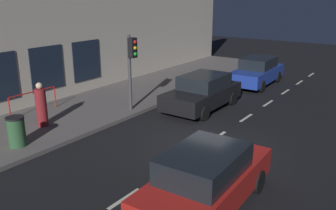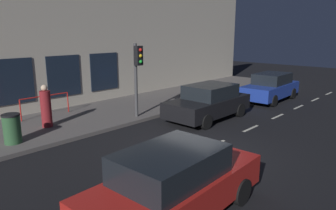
% 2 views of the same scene
% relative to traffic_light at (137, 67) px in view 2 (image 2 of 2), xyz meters
% --- Properties ---
extents(ground_plane, '(60.00, 60.00, 0.00)m').
position_rel_traffic_light_xyz_m(ground_plane, '(-4.40, 1.29, -2.39)').
color(ground_plane, black).
extents(sidewalk, '(4.50, 32.00, 0.15)m').
position_rel_traffic_light_xyz_m(sidewalk, '(1.85, 1.29, -2.32)').
color(sidewalk, '#5B5654').
rests_on(sidewalk, ground).
extents(building_facade, '(0.65, 32.00, 6.77)m').
position_rel_traffic_light_xyz_m(building_facade, '(4.40, 1.29, 0.99)').
color(building_facade, beige).
rests_on(building_facade, ground).
extents(lane_centre_line, '(0.12, 27.20, 0.01)m').
position_rel_traffic_light_xyz_m(lane_centre_line, '(-4.40, 0.29, -2.39)').
color(lane_centre_line, beige).
rests_on(lane_centre_line, ground).
extents(traffic_light, '(0.49, 0.32, 3.28)m').
position_rel_traffic_light_xyz_m(traffic_light, '(0.00, 0.00, 0.00)').
color(traffic_light, '#424244').
rests_on(traffic_light, sidewalk).
extents(parked_car_0, '(2.00, 4.34, 1.58)m').
position_rel_traffic_light_xyz_m(parked_car_0, '(-2.20, -2.34, -1.60)').
color(parked_car_0, black).
rests_on(parked_car_0, ground).
extents(parked_car_1, '(1.97, 4.45, 1.58)m').
position_rel_traffic_light_xyz_m(parked_car_1, '(-6.32, 4.62, -1.60)').
color(parked_car_1, red).
rests_on(parked_car_1, ground).
extents(parked_car_2, '(1.94, 4.45, 1.58)m').
position_rel_traffic_light_xyz_m(parked_car_2, '(-2.50, -8.06, -1.60)').
color(parked_car_2, '#1E389E').
rests_on(parked_car_2, ground).
extents(pedestrian_0, '(0.55, 0.55, 1.73)m').
position_rel_traffic_light_xyz_m(pedestrian_0, '(1.58, 3.54, -1.45)').
color(pedestrian_0, maroon).
rests_on(pedestrian_0, sidewalk).
extents(trash_bin, '(0.61, 0.61, 1.03)m').
position_rel_traffic_light_xyz_m(trash_bin, '(0.61, 5.27, -1.72)').
color(trash_bin, '#2D5633').
rests_on(trash_bin, sidewalk).
extents(red_railing, '(0.05, 2.29, 0.97)m').
position_rel_traffic_light_xyz_m(red_railing, '(3.15, 2.81, -1.51)').
color(red_railing, red).
rests_on(red_railing, sidewalk).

